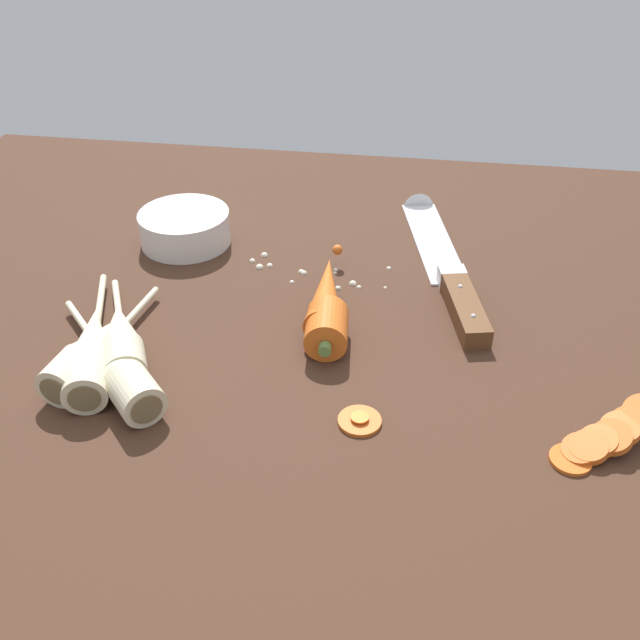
# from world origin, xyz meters

# --- Properties ---
(ground_plane) EXTENTS (1.20, 0.90, 0.04)m
(ground_plane) POSITION_xyz_m (0.00, 0.00, -0.02)
(ground_plane) COLOR #42281C
(chefs_knife) EXTENTS (0.11, 0.35, 0.04)m
(chefs_knife) POSITION_xyz_m (0.12, 0.15, 0.01)
(chefs_knife) COLOR silver
(chefs_knife) RESTS_ON ground_plane
(whole_carrot) EXTENTS (0.06, 0.20, 0.04)m
(whole_carrot) POSITION_xyz_m (0.01, 0.00, 0.02)
(whole_carrot) COLOR #D6601E
(whole_carrot) RESTS_ON ground_plane
(parsnip_front) EXTENTS (0.06, 0.19, 0.04)m
(parsnip_front) POSITION_xyz_m (-0.20, -0.11, 0.02)
(parsnip_front) COLOR beige
(parsnip_front) RESTS_ON ground_plane
(parsnip_mid_left) EXTENTS (0.10, 0.17, 0.04)m
(parsnip_mid_left) POSITION_xyz_m (-0.18, -0.09, 0.02)
(parsnip_mid_left) COLOR beige
(parsnip_mid_left) RESTS_ON ground_plane
(parsnip_mid_right) EXTENTS (0.09, 0.21, 0.04)m
(parsnip_mid_right) POSITION_xyz_m (-0.20, -0.11, 0.02)
(parsnip_mid_right) COLOR beige
(parsnip_mid_right) RESTS_ON ground_plane
(parsnip_back) EXTENTS (0.16, 0.17, 0.04)m
(parsnip_back) POSITION_xyz_m (-0.17, -0.13, 0.02)
(parsnip_back) COLOR beige
(parsnip_back) RESTS_ON ground_plane
(carrot_slice_stack) EXTENTS (0.09, 0.08, 0.04)m
(carrot_slice_stack) POSITION_xyz_m (0.26, -0.14, 0.01)
(carrot_slice_stack) COLOR #D6601E
(carrot_slice_stack) RESTS_ON ground_plane
(carrot_slice_stray_near) EXTENTS (0.04, 0.04, 0.01)m
(carrot_slice_stray_near) POSITION_xyz_m (0.05, -0.15, 0.00)
(carrot_slice_stray_near) COLOR #D6601E
(carrot_slice_stray_near) RESTS_ON ground_plane
(prep_bowl) EXTENTS (0.11, 0.11, 0.04)m
(prep_bowl) POSITION_xyz_m (-0.19, 0.14, 0.02)
(prep_bowl) COLOR white
(prep_bowl) RESTS_ON ground_plane
(mince_crumbs) EXTENTS (0.17, 0.07, 0.01)m
(mince_crumbs) POSITION_xyz_m (-0.04, 0.09, 0.00)
(mince_crumbs) COLOR silver
(mince_crumbs) RESTS_ON ground_plane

